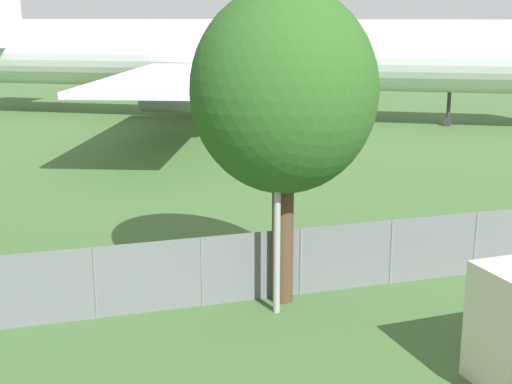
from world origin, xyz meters
name	(u,v)px	position (x,y,z in m)	size (l,w,h in m)	color
perimeter_fence	(300,262)	(0.00, 10.74, 0.88)	(56.07, 0.07, 1.76)	slate
airplane	(244,55)	(7.41, 41.35, 4.35)	(45.78, 37.81, 13.47)	silver
tree_behind_benches	(284,92)	(-0.57, 10.50, 5.19)	(4.40, 4.40, 7.65)	#4C3823
light_mast	(278,126)	(-0.93, 9.86, 4.51)	(0.44, 0.44, 7.32)	#99999E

